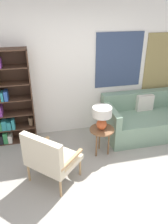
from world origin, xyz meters
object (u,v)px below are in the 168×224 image
bookshelf (4,101)px  armchair (49,157)px  table_lamp (102,115)px  couch (147,119)px  side_table (102,132)px

bookshelf → armchair: size_ratio=1.99×
table_lamp → couch: bearing=23.1°
table_lamp → armchair: bearing=-151.7°
armchair → side_table: bearing=28.1°
side_table → table_lamp: (-0.01, -0.00, 0.35)m
couch → side_table: (-1.15, -0.49, 0.14)m
bookshelf → table_lamp: bookshelf is taller
bookshelf → armchair: bearing=-63.2°
bookshelf → couch: size_ratio=1.02×
side_table → armchair: bearing=-151.9°
side_table → bookshelf: bearing=154.2°
bookshelf → couch: bearing=-6.3°
couch → armchair: bearing=-154.5°
bookshelf → couch: 2.89m
armchair → couch: armchair is taller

